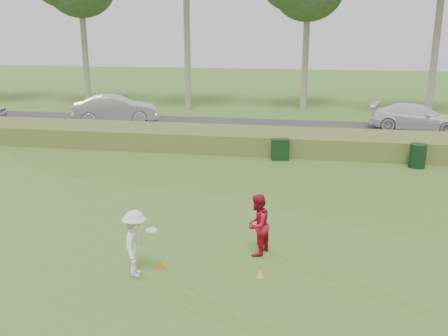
% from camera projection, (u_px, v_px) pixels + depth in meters
% --- Properties ---
extents(ground, '(120.00, 120.00, 0.00)m').
position_uv_depth(ground, '(196.00, 260.00, 12.53)').
color(ground, '#3B6421').
rests_on(ground, ground).
extents(reed_strip, '(80.00, 3.00, 0.90)m').
position_uv_depth(reed_strip, '(254.00, 140.00, 23.77)').
color(reed_strip, '#526327').
rests_on(reed_strip, ground).
extents(park_road, '(80.00, 6.00, 0.06)m').
position_uv_depth(park_road, '(264.00, 129.00, 28.62)').
color(park_road, '#2D2D2D').
rests_on(park_road, ground).
extents(player_white, '(0.91, 1.11, 1.60)m').
position_uv_depth(player_white, '(136.00, 243.00, 11.60)').
color(player_white, white).
rests_on(player_white, ground).
extents(player_red, '(0.83, 0.94, 1.61)m').
position_uv_depth(player_red, '(257.00, 225.00, 12.67)').
color(player_red, '#B00F25').
rests_on(player_red, ground).
extents(cone_orange, '(0.19, 0.19, 0.21)m').
position_uv_depth(cone_orange, '(160.00, 264.00, 12.12)').
color(cone_orange, '#F6550C').
rests_on(cone_orange, ground).
extents(cone_yellow, '(0.18, 0.18, 0.20)m').
position_uv_depth(cone_yellow, '(260.00, 273.00, 11.67)').
color(cone_yellow, yellow).
rests_on(cone_yellow, ground).
extents(utility_cabinet, '(0.82, 0.60, 0.94)m').
position_uv_depth(utility_cabinet, '(280.00, 149.00, 21.91)').
color(utility_cabinet, black).
rests_on(utility_cabinet, ground).
extents(trash_bin, '(0.80, 0.80, 1.00)m').
position_uv_depth(trash_bin, '(418.00, 156.00, 20.69)').
color(trash_bin, black).
rests_on(trash_bin, ground).
extents(car_mid, '(5.29, 3.28, 1.65)m').
position_uv_depth(car_mid, '(115.00, 109.00, 30.08)').
color(car_mid, silver).
rests_on(car_mid, park_road).
extents(car_right, '(5.39, 3.18, 1.46)m').
position_uv_depth(car_right, '(417.00, 118.00, 27.78)').
color(car_right, silver).
rests_on(car_right, park_road).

